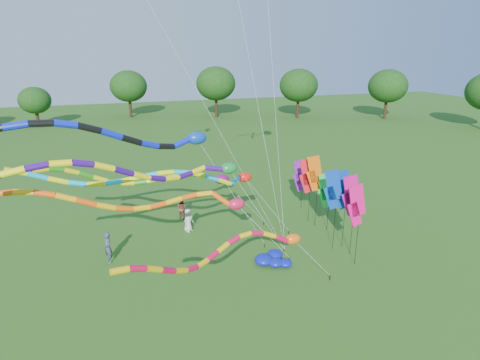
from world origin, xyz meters
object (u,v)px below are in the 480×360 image
object	(u,v)px
blue_nylon_heap	(275,258)
person_b	(108,248)
tube_kite_red	(239,249)
person_a	(188,220)
person_c	(182,208)
tube_kite_orange	(152,201)

from	to	relation	value
blue_nylon_heap	person_b	world-z (taller)	person_b
tube_kite_red	blue_nylon_heap	distance (m)	7.05
person_a	person_b	bearing A→B (deg)	169.62
person_b	blue_nylon_heap	bearing A→B (deg)	50.36
person_c	blue_nylon_heap	bearing A→B (deg)	163.23
tube_kite_orange	person_b	size ratio (longest dim) A/B	7.95
person_a	person_b	size ratio (longest dim) A/B	0.87
blue_nylon_heap	person_b	xyz separation A→B (m)	(-9.08, 2.92, 0.70)
blue_nylon_heap	person_c	xyz separation A→B (m)	(-3.96, 7.85, 0.56)
blue_nylon_heap	person_a	distance (m)	6.83
blue_nylon_heap	tube_kite_orange	bearing A→B (deg)	-177.17
tube_kite_red	tube_kite_orange	world-z (taller)	tube_kite_orange
tube_kite_red	person_a	distance (m)	10.76
person_b	person_c	bearing A→B (deg)	112.09
tube_kite_red	blue_nylon_heap	xyz separation A→B (m)	(3.73, 4.76, -3.62)
tube_kite_red	person_c	size ratio (longest dim) A/B	6.83
blue_nylon_heap	person_b	bearing A→B (deg)	162.19
person_a	person_c	xyz separation A→B (m)	(-0.03, 2.29, -0.03)
person_a	person_c	bearing A→B (deg)	53.23
blue_nylon_heap	person_c	world-z (taller)	person_c
person_b	tube_kite_red	bearing A→B (deg)	13.04
blue_nylon_heap	person_b	size ratio (longest dim) A/B	0.74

